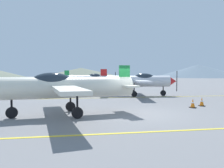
% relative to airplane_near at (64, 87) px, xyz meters
% --- Properties ---
extents(ground_plane, '(400.00, 400.00, 0.00)m').
position_rel_airplane_near_xyz_m(ground_plane, '(4.05, -0.31, -1.51)').
color(ground_plane, slate).
extents(apron_line_near, '(80.00, 0.16, 0.01)m').
position_rel_airplane_near_xyz_m(apron_line_near, '(4.05, -4.02, -1.51)').
color(apron_line_near, yellow).
rests_on(apron_line_near, ground_plane).
extents(apron_line_far, '(80.00, 0.16, 0.01)m').
position_rel_airplane_near_xyz_m(apron_line_far, '(4.05, 8.11, -1.51)').
color(apron_line_far, yellow).
rests_on(apron_line_far, ground_plane).
extents(airplane_near, '(7.84, 8.97, 2.68)m').
position_rel_airplane_near_xyz_m(airplane_near, '(0.00, 0.00, 0.00)').
color(airplane_near, silver).
rests_on(airplane_near, ground_plane).
extents(airplane_mid, '(7.84, 8.97, 2.68)m').
position_rel_airplane_near_xyz_m(airplane_mid, '(6.84, 9.54, 0.00)').
color(airplane_mid, silver).
rests_on(airplane_mid, ground_plane).
extents(airplane_far, '(7.85, 8.92, 2.68)m').
position_rel_airplane_near_xyz_m(airplane_far, '(2.86, 19.94, 0.00)').
color(airplane_far, white).
rests_on(airplane_far, ground_plane).
extents(traffic_cone_front, '(0.36, 0.36, 0.59)m').
position_rel_airplane_near_xyz_m(traffic_cone_front, '(8.09, 1.28, -1.22)').
color(traffic_cone_front, black).
rests_on(traffic_cone_front, ground_plane).
extents(traffic_cone_side, '(0.36, 0.36, 0.59)m').
position_rel_airplane_near_xyz_m(traffic_cone_side, '(9.12, 1.90, -1.22)').
color(traffic_cone_side, black).
rests_on(traffic_cone_side, ground_plane).
extents(hill_centerleft, '(56.83, 56.83, 6.16)m').
position_rel_airplane_near_xyz_m(hill_centerleft, '(4.74, 128.84, 1.57)').
color(hill_centerleft, slate).
rests_on(hill_centerleft, ground_plane).
extents(hill_centerright, '(57.03, 57.03, 8.41)m').
position_rel_airplane_near_xyz_m(hill_centerright, '(79.95, 120.45, 2.69)').
color(hill_centerright, slate).
rests_on(hill_centerright, ground_plane).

